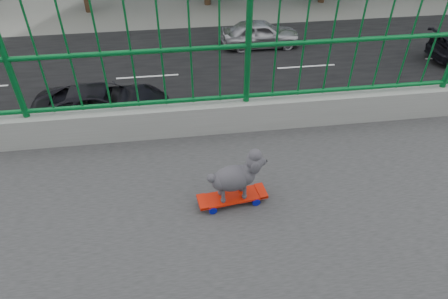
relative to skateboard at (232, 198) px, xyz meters
The scene contains 8 objects.
road 14.55m from the skateboard, behind, with size 18.00×90.00×0.02m, color black.
skateboard is the anchor object (origin of this frame).
poodle 0.23m from the skateboard, 96.94° to the left, with size 0.23×0.46×0.38m.
car_1 13.75m from the skateboard, 136.24° to the left, with size 1.55×4.45×1.46m, color #A0A0A5.
car_2 13.98m from the skateboard, 164.42° to the right, with size 2.49×5.41×1.50m, color black.
car_4 19.98m from the skateboard, 166.39° to the left, with size 1.73×4.30×1.47m, color #A0A0A5.
car_5 11.04m from the skateboard, 128.67° to the left, with size 1.39×3.99×1.31m, color #A0A0A5.
car_6 10.83m from the skateboard, behind, with size 2.60×5.64×1.57m, color #B30707.
Camera 1 is at (1.80, 1.35, 9.28)m, focal length 31.95 mm.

